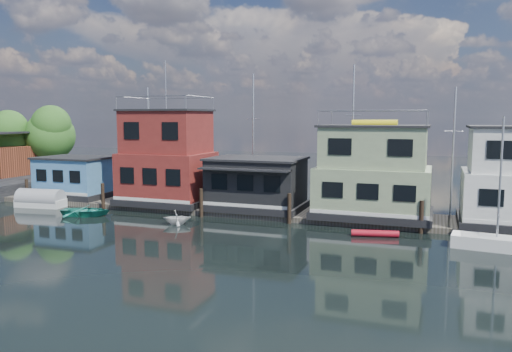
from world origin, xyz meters
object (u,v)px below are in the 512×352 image
at_px(houseboat_blue, 76,177).
at_px(tarp_runabout, 41,200).
at_px(houseboat_dark, 257,183).
at_px(houseboat_red, 167,159).
at_px(houseboat_green, 373,173).
at_px(dinghy_teal, 86,211).
at_px(dinghy_white, 177,217).
at_px(red_kayak, 375,233).
at_px(day_sailer, 497,242).

relative_size(houseboat_blue, tarp_runabout, 1.50).
xyz_separation_m(houseboat_dark, tarp_runabout, (-18.29, -3.57, -1.80)).
height_order(houseboat_red, tarp_runabout, houseboat_red).
height_order(houseboat_blue, houseboat_green, houseboat_green).
relative_size(houseboat_dark, houseboat_green, 0.88).
distance_m(houseboat_green, tarp_runabout, 27.68).
bearing_deg(dinghy_teal, houseboat_dark, -81.18).
height_order(houseboat_green, dinghy_teal, houseboat_green).
bearing_deg(dinghy_white, tarp_runabout, 54.26).
distance_m(red_kayak, day_sailer, 7.02).
bearing_deg(dinghy_teal, dinghy_white, -107.67).
distance_m(houseboat_blue, tarp_runabout, 4.00).
bearing_deg(houseboat_blue, tarp_runabout, -102.45).
height_order(red_kayak, dinghy_white, dinghy_white).
bearing_deg(houseboat_dark, tarp_runabout, -168.97).
height_order(houseboat_red, red_kayak, houseboat_red).
xyz_separation_m(houseboat_dark, dinghy_white, (-3.97, -5.75, -1.89)).
bearing_deg(houseboat_green, day_sailer, -35.56).
distance_m(houseboat_red, houseboat_dark, 8.18).
height_order(houseboat_green, day_sailer, day_sailer).
bearing_deg(red_kayak, day_sailer, -18.48).
xyz_separation_m(dinghy_teal, tarp_runabout, (-6.19, 1.85, 0.23)).
height_order(red_kayak, day_sailer, day_sailer).
xyz_separation_m(tarp_runabout, dinghy_white, (14.32, -2.19, -0.10)).
relative_size(houseboat_red, tarp_runabout, 2.78).
bearing_deg(day_sailer, dinghy_teal, -173.56).
bearing_deg(dinghy_teal, houseboat_green, -90.86).
distance_m(dinghy_teal, dinghy_white, 8.14).
xyz_separation_m(houseboat_blue, red_kayak, (27.27, -4.73, -1.99)).
distance_m(houseboat_dark, dinghy_white, 7.24).
height_order(houseboat_red, houseboat_green, houseboat_red).
height_order(houseboat_dark, day_sailer, day_sailer).
relative_size(tarp_runabout, dinghy_white, 2.15).
xyz_separation_m(houseboat_red, red_kayak, (17.77, -4.73, -3.89)).
distance_m(houseboat_green, dinghy_teal, 22.01).
bearing_deg(day_sailer, tarp_runabout, -176.56).
xyz_separation_m(dinghy_teal, dinghy_white, (8.13, -0.33, 0.13)).
bearing_deg(houseboat_blue, dinghy_white, -23.11).
height_order(houseboat_green, dinghy_white, houseboat_green).
xyz_separation_m(houseboat_dark, dinghy_teal, (-12.10, -5.42, -2.03)).
xyz_separation_m(houseboat_blue, houseboat_green, (26.50, 0.00, 1.34)).
xyz_separation_m(red_kayak, tarp_runabout, (-28.06, 1.15, 0.40)).
bearing_deg(houseboat_green, houseboat_red, -180.00).
bearing_deg(houseboat_blue, red_kayak, -9.85).
bearing_deg(houseboat_blue, houseboat_green, 0.00).
distance_m(houseboat_red, day_sailer, 25.61).
distance_m(dinghy_teal, red_kayak, 21.88).
bearing_deg(dinghy_white, houseboat_green, -93.06).
bearing_deg(houseboat_green, dinghy_teal, -165.54).
bearing_deg(day_sailer, houseboat_green, 151.06).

